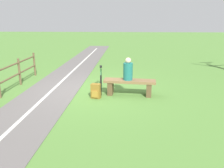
% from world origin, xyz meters
% --- Properties ---
extents(ground_plane, '(80.00, 80.00, 0.00)m').
position_xyz_m(ground_plane, '(0.00, 0.00, 0.00)').
color(ground_plane, '#548438').
extents(bench, '(1.71, 0.59, 0.52)m').
position_xyz_m(bench, '(-1.36, 0.47, 0.35)').
color(bench, brown).
rests_on(bench, ground_plane).
extents(person_seated, '(0.33, 0.33, 0.73)m').
position_xyz_m(person_seated, '(-1.29, 0.47, 0.83)').
color(person_seated, '#1E6B66').
rests_on(person_seated, bench).
extents(bicycle, '(0.22, 1.68, 0.84)m').
position_xyz_m(bicycle, '(-0.36, -0.00, 0.35)').
color(bicycle, black).
rests_on(bicycle, ground_plane).
extents(backpack, '(0.32, 0.27, 0.47)m').
position_xyz_m(backpack, '(-0.29, 0.86, 0.23)').
color(backpack, olive).
rests_on(backpack, ground_plane).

